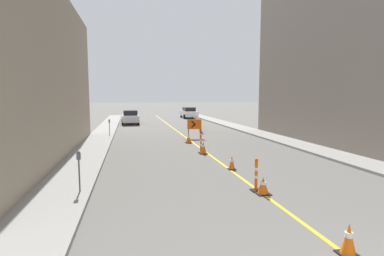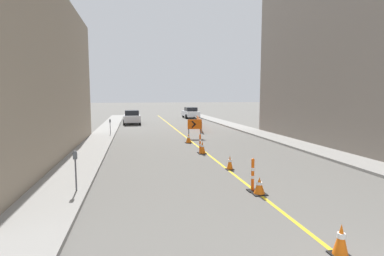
{
  "view_description": "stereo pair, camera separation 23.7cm",
  "coord_description": "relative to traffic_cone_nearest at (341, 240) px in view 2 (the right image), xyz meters",
  "views": [
    {
      "loc": [
        -4.22,
        -2.08,
        3.19
      ],
      "look_at": [
        -0.03,
        18.05,
        1.0
      ],
      "focal_mm": 28.0,
      "sensor_mm": 36.0,
      "label": 1
    },
    {
      "loc": [
        -3.99,
        -2.13,
        3.19
      ],
      "look_at": [
        -0.03,
        18.05,
        1.0
      ],
      "focal_mm": 28.0,
      "sensor_mm": 36.0,
      "label": 2
    }
  ],
  "objects": [
    {
      "name": "lane_stripe",
      "position": [
        -0.03,
        21.02,
        -0.33
      ],
      "size": [
        0.12,
        47.83,
        0.01
      ],
      "color": "gold",
      "rests_on": "ground_plane"
    },
    {
      "name": "sidewalk_left",
      "position": [
        -6.5,
        21.02,
        -0.27
      ],
      "size": [
        1.92,
        47.83,
        0.13
      ],
      "color": "gray",
      "rests_on": "ground_plane"
    },
    {
      "name": "sidewalk_right",
      "position": [
        6.43,
        21.02,
        -0.27
      ],
      "size": [
        1.92,
        47.83,
        0.13
      ],
      "color": "gray",
      "rests_on": "ground_plane"
    },
    {
      "name": "traffic_cone_nearest",
      "position": [
        0.0,
        0.0,
        0.0
      ],
      "size": [
        0.38,
        0.38,
        0.67
      ],
      "color": "black",
      "rests_on": "ground_plane"
    },
    {
      "name": "traffic_cone_second",
      "position": [
        -0.03,
        3.88,
        -0.05
      ],
      "size": [
        0.45,
        0.45,
        0.57
      ],
      "color": "black",
      "rests_on": "ground_plane"
    },
    {
      "name": "traffic_cone_third",
      "position": [
        0.06,
        7.22,
        -0.03
      ],
      "size": [
        0.33,
        0.33,
        0.62
      ],
      "color": "black",
      "rests_on": "ground_plane"
    },
    {
      "name": "traffic_cone_fourth",
      "position": [
        -0.3,
        10.97,
        0.02
      ],
      "size": [
        0.45,
        0.45,
        0.7
      ],
      "color": "black",
      "rests_on": "ground_plane"
    },
    {
      "name": "traffic_cone_fifth",
      "position": [
        -0.35,
        14.93,
        -0.02
      ],
      "size": [
        0.47,
        0.47,
        0.64
      ],
      "color": "black",
      "rests_on": "ground_plane"
    },
    {
      "name": "delineator_post_front",
      "position": [
        -0.13,
        4.22,
        0.15
      ],
      "size": [
        0.33,
        0.33,
        1.13
      ],
      "color": "black",
      "rests_on": "ground_plane"
    },
    {
      "name": "delineator_post_rear",
      "position": [
        -0.38,
        11.21,
        0.12
      ],
      "size": [
        0.29,
        0.29,
        1.07
      ],
      "color": "black",
      "rests_on": "ground_plane"
    },
    {
      "name": "arrow_barricade_primary",
      "position": [
        0.5,
        17.02,
        0.69
      ],
      "size": [
        1.07,
        0.16,
        1.44
      ],
      "rotation": [
        0.0,
        0.0,
        -0.1
      ],
      "color": "#EF560C",
      "rests_on": "ground_plane"
    },
    {
      "name": "safety_mesh_fence",
      "position": [
        2.4,
        24.12,
        0.18
      ],
      "size": [
        1.47,
        8.73,
        1.01
      ],
      "rotation": [
        0.0,
        0.0,
        1.41
      ],
      "color": "#EF560C",
      "rests_on": "ground_plane"
    },
    {
      "name": "parked_car_curb_near",
      "position": [
        -4.21,
        29.91,
        0.47
      ],
      "size": [
        1.94,
        4.34,
        1.59
      ],
      "rotation": [
        0.0,
        0.0,
        0.02
      ],
      "color": "#B7B7BC",
      "rests_on": "ground_plane"
    },
    {
      "name": "parked_car_curb_mid",
      "position": [
        4.13,
        37.69,
        0.47
      ],
      "size": [
        2.01,
        4.38,
        1.59
      ],
      "rotation": [
        0.0,
        0.0,
        0.05
      ],
      "color": "silver",
      "rests_on": "ground_plane"
    },
    {
      "name": "parking_meter_near_curb",
      "position": [
        -5.89,
        4.98,
        0.73
      ],
      "size": [
        0.12,
        0.11,
        1.32
      ],
      "color": "#4C4C51",
      "rests_on": "sidewalk_left"
    },
    {
      "name": "parking_meter_far_curb",
      "position": [
        -5.89,
        19.83,
        0.67
      ],
      "size": [
        0.12,
        0.11,
        1.23
      ],
      "color": "#4C4C51",
      "rests_on": "sidewalk_left"
    }
  ]
}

